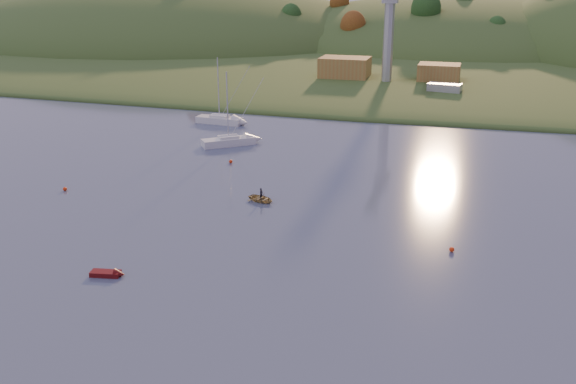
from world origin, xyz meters
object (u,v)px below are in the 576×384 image
(sailboat_far, at_px, (220,119))
(red_tender, at_px, (112,274))
(sailboat_near, at_px, (229,141))
(canoe, at_px, (261,199))

(sailboat_far, distance_m, red_tender, 60.59)
(sailboat_near, height_order, canoe, sailboat_near)
(canoe, height_order, red_tender, red_tender)
(sailboat_far, relative_size, red_tender, 3.59)
(red_tender, bearing_deg, sailboat_near, 87.95)
(sailboat_near, xyz_separation_m, red_tender, (6.67, -45.32, -0.52))
(red_tender, bearing_deg, canoe, 63.35)
(sailboat_near, bearing_deg, canoe, -98.42)
(sailboat_near, relative_size, canoe, 3.39)
(canoe, relative_size, red_tender, 1.04)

